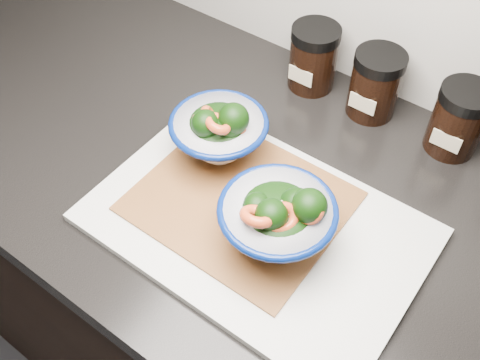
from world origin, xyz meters
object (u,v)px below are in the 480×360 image
Objects in this scene: spice_jar_a at (313,58)px; spice_jar_b at (375,84)px; cutting_board at (256,225)px; bowl_left at (219,132)px; spice_jar_c at (459,120)px; bowl_right at (278,219)px.

spice_jar_b is at bearing 0.00° from spice_jar_a.
cutting_board is 3.08× the size of bowl_left.
bowl_left is at bearing 149.18° from cutting_board.
spice_jar_b is at bearing 180.00° from spice_jar_c.
bowl_left is 0.95× the size of bowl_right.
spice_jar_c is (0.27, 0.24, -0.01)m from bowl_left.
bowl_left is 0.36m from spice_jar_c.
bowl_right is 1.36× the size of spice_jar_a.
cutting_board is 3.98× the size of spice_jar_b.
spice_jar_a is 0.12m from spice_jar_b.
bowl_right is 0.32m from spice_jar_b.
bowl_left reaches higher than spice_jar_a.
cutting_board is 3.98× the size of spice_jar_c.
spice_jar_c is at bearing 63.51° from cutting_board.
bowl_left is at bearing -138.61° from spice_jar_c.
bowl_right is 0.35m from spice_jar_a.
spice_jar_a is (-0.14, 0.32, -0.01)m from bowl_right.
spice_jar_a is 1.00× the size of spice_jar_b.
spice_jar_b and spice_jar_c have the same top height.
bowl_right reaches higher than spice_jar_b.
bowl_left reaches higher than cutting_board.
spice_jar_b is (0.13, 0.24, -0.01)m from bowl_left.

